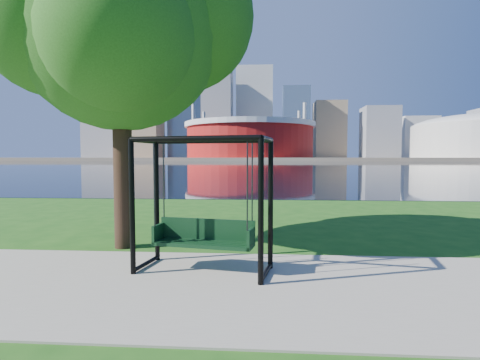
# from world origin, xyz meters

# --- Properties ---
(ground) EXTENTS (900.00, 900.00, 0.00)m
(ground) POSITION_xyz_m (0.00, 0.00, 0.00)
(ground) COLOR #1E5114
(ground) RESTS_ON ground
(path) EXTENTS (120.00, 4.00, 0.03)m
(path) POSITION_xyz_m (0.00, -0.50, 0.01)
(path) COLOR #9E937F
(path) RESTS_ON ground
(river) EXTENTS (900.00, 180.00, 0.02)m
(river) POSITION_xyz_m (0.00, 102.00, 0.01)
(river) COLOR black
(river) RESTS_ON ground
(far_bank) EXTENTS (900.00, 228.00, 2.00)m
(far_bank) POSITION_xyz_m (0.00, 306.00, 1.00)
(far_bank) COLOR #937F60
(far_bank) RESTS_ON ground
(stadium) EXTENTS (83.00, 83.00, 32.00)m
(stadium) POSITION_xyz_m (-10.00, 235.00, 14.23)
(stadium) COLOR maroon
(stadium) RESTS_ON far_bank
(skyline) EXTENTS (392.00, 66.00, 96.50)m
(skyline) POSITION_xyz_m (-4.27, 319.39, 35.89)
(skyline) COLOR gray
(skyline) RESTS_ON far_bank
(swing) EXTENTS (2.55, 1.45, 2.46)m
(swing) POSITION_xyz_m (-0.46, 0.27, 1.19)
(swing) COLOR black
(swing) RESTS_ON ground
(park_tree) EXTENTS (6.01, 5.43, 7.47)m
(park_tree) POSITION_xyz_m (-2.69, 2.07, 5.19)
(park_tree) COLOR black
(park_tree) RESTS_ON ground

